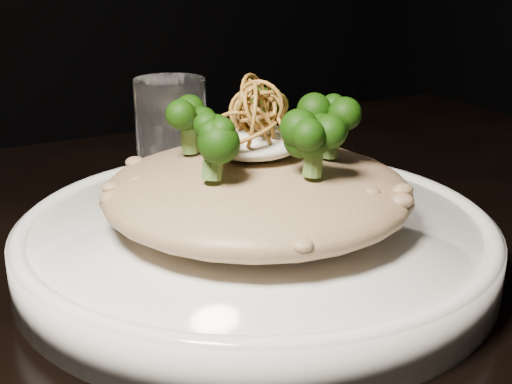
# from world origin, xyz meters

# --- Properties ---
(plate) EXTENTS (0.32, 0.32, 0.03)m
(plate) POSITION_xyz_m (0.05, 0.01, 0.77)
(plate) COLOR white
(plate) RESTS_ON table
(risotto) EXTENTS (0.21, 0.21, 0.05)m
(risotto) POSITION_xyz_m (0.05, 0.01, 0.81)
(risotto) COLOR brown
(risotto) RESTS_ON plate
(broccoli) EXTENTS (0.15, 0.15, 0.05)m
(broccoli) POSITION_xyz_m (0.05, 0.01, 0.86)
(broccoli) COLOR black
(broccoli) RESTS_ON risotto
(cheese) EXTENTS (0.07, 0.07, 0.02)m
(cheese) POSITION_xyz_m (0.05, 0.02, 0.84)
(cheese) COLOR silver
(cheese) RESTS_ON risotto
(shallots) EXTENTS (0.06, 0.06, 0.04)m
(shallots) POSITION_xyz_m (0.05, 0.01, 0.87)
(shallots) COLOR brown
(shallots) RESTS_ON cheese
(drinking_glass) EXTENTS (0.06, 0.06, 0.11)m
(drinking_glass) POSITION_xyz_m (0.05, 0.16, 0.80)
(drinking_glass) COLOR white
(drinking_glass) RESTS_ON table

